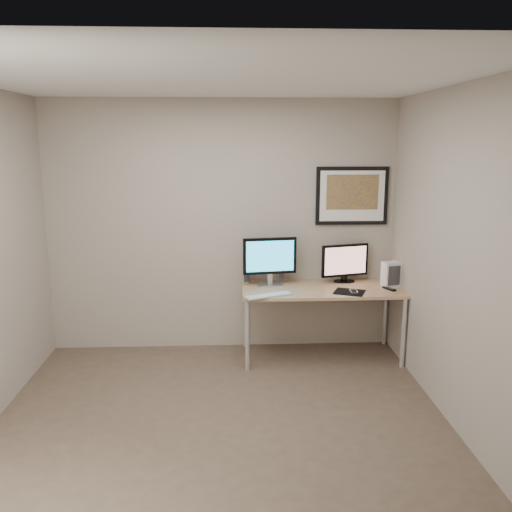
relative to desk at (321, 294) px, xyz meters
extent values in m
plane|color=#4C3C2F|center=(-1.00, -1.35, -0.66)|extent=(3.60, 3.60, 0.00)
plane|color=white|center=(-1.00, -1.35, 1.94)|extent=(3.60, 3.60, 0.00)
plane|color=gray|center=(-1.00, 0.35, 0.64)|extent=(3.60, 0.00, 3.60)
plane|color=gray|center=(0.80, -1.35, 0.64)|extent=(0.00, 3.40, 3.40)
cube|color=#966D48|center=(0.00, 0.00, 0.05)|extent=(1.60, 0.70, 0.03)
cylinder|color=silver|center=(-0.76, -0.31, -0.31)|extent=(0.04, 0.04, 0.70)
cylinder|color=silver|center=(-0.76, 0.31, -0.31)|extent=(0.04, 0.04, 0.70)
cylinder|color=silver|center=(0.76, -0.31, -0.31)|extent=(0.04, 0.04, 0.70)
cylinder|color=silver|center=(0.76, 0.31, -0.31)|extent=(0.04, 0.04, 0.70)
cube|color=black|center=(0.35, 0.33, 0.96)|extent=(0.75, 0.03, 0.60)
cube|color=silver|center=(0.35, 0.32, 0.96)|extent=(0.67, 0.00, 0.52)
cube|color=#F6A621|center=(0.35, 0.31, 1.00)|extent=(0.54, 0.00, 0.36)
cube|color=#BCBCC2|center=(-0.52, 0.11, 0.08)|extent=(0.27, 0.21, 0.02)
cube|color=#BCBCC2|center=(-0.52, 0.11, 0.14)|extent=(0.05, 0.04, 0.11)
cube|color=black|center=(-0.52, 0.11, 0.38)|extent=(0.55, 0.10, 0.37)
cube|color=#219AC4|center=(-0.52, 0.09, 0.38)|extent=(0.48, 0.07, 0.31)
cube|color=black|center=(0.27, 0.21, 0.07)|extent=(0.24, 0.17, 0.02)
cube|color=black|center=(0.27, 0.21, 0.11)|extent=(0.06, 0.05, 0.05)
cube|color=black|center=(0.27, 0.21, 0.30)|extent=(0.50, 0.16, 0.34)
cube|color=tan|center=(0.27, 0.19, 0.30)|extent=(0.45, 0.12, 0.29)
cylinder|color=#BCBCC2|center=(-0.75, 0.23, 0.17)|extent=(0.09, 0.09, 0.20)
cylinder|color=#BCBCC2|center=(-0.40, 0.21, 0.15)|extent=(0.07, 0.07, 0.16)
cube|color=#B7B7BC|center=(-0.55, -0.28, 0.07)|extent=(0.48, 0.30, 0.02)
cube|color=black|center=(0.25, -0.17, 0.07)|extent=(0.36, 0.34, 0.00)
ellipsoid|color=black|center=(0.28, -0.20, 0.09)|extent=(0.07, 0.11, 0.04)
cube|color=black|center=(0.66, -0.10, 0.08)|extent=(0.10, 0.17, 0.02)
cube|color=silver|center=(0.71, 0.02, 0.19)|extent=(0.19, 0.16, 0.25)
camera|label=1|loc=(-0.92, -5.22, 1.52)|focal=38.00mm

